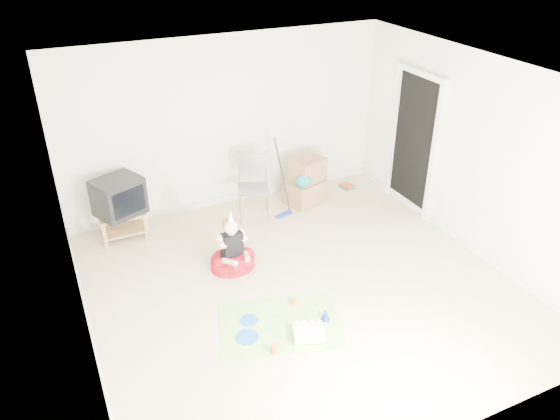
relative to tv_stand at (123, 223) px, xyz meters
name	(u,v)px	position (x,y,z in m)	size (l,w,h in m)	color
ground	(301,286)	(1.76, -2.08, -0.24)	(5.00, 5.00, 0.00)	beige
doorway_recess	(414,144)	(4.24, -0.88, 0.79)	(0.02, 0.90, 2.05)	black
tv_stand	(123,223)	(0.00, 0.00, 0.00)	(0.63, 0.39, 0.39)	olive
crt_tv	(119,196)	(0.00, 0.00, 0.41)	(0.61, 0.50, 0.52)	black
folding_chair	(253,188)	(1.89, -0.24, 0.25)	(0.57, 0.55, 0.99)	gray
cardboard_boxes	(306,182)	(2.82, -0.14, 0.11)	(0.68, 0.60, 0.73)	#986D49
floor_mop	(284,201)	(2.32, -0.40, 0.03)	(0.30, 0.38, 1.15)	#213CA8
book_pile	(347,186)	(3.70, 0.03, -0.21)	(0.22, 0.26, 0.05)	#236B4A
seated_woman	(232,255)	(1.14, -1.35, -0.05)	(0.65, 0.65, 0.84)	maroon
party_mat	(280,324)	(1.22, -2.62, -0.23)	(1.35, 0.98, 0.01)	#FF3591
birthday_cake	(309,333)	(1.42, -2.94, -0.19)	(0.41, 0.37, 0.15)	white
blue_plate_near	(249,320)	(0.92, -2.42, -0.23)	(0.21, 0.21, 0.01)	blue
blue_plate_far	(247,337)	(0.80, -2.67, -0.22)	(0.25, 0.25, 0.01)	blue
orange_cup_near	(294,302)	(1.52, -2.38, -0.20)	(0.06, 0.06, 0.07)	orange
orange_cup_far	(274,349)	(0.98, -3.00, -0.19)	(0.07, 0.07, 0.09)	orange
blue_party_hat	(325,314)	(1.72, -2.77, -0.15)	(0.10, 0.10, 0.15)	#172FA2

